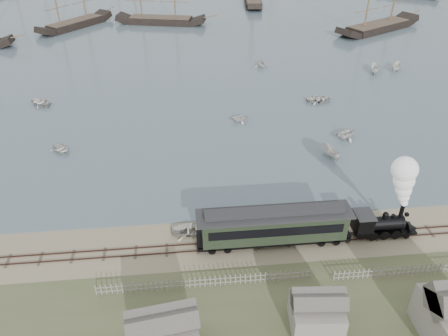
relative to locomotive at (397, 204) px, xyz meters
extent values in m
plane|color=tan|center=(-12.61, 2.00, -3.97)|extent=(600.00, 600.00, 0.00)
cube|color=#3B2520|center=(-12.61, -0.50, -3.87)|extent=(120.00, 0.08, 0.12)
cube|color=#3B2520|center=(-12.61, 0.50, -3.87)|extent=(120.00, 0.08, 0.12)
cube|color=#3F3028|center=(-12.61, 0.00, -3.94)|extent=(120.00, 1.80, 0.06)
cube|color=black|center=(-0.70, 0.00, -3.30)|extent=(6.24, 1.83, 0.23)
cylinder|color=black|center=(-1.06, 0.00, -2.39)|extent=(3.85, 1.38, 1.38)
cube|color=black|center=(-3.08, 0.00, -2.20)|extent=(1.65, 2.02, 2.11)
cube|color=#29292B|center=(-3.08, 0.00, -1.10)|extent=(1.83, 2.20, 0.11)
cylinder|color=black|center=(0.68, 0.00, -1.15)|extent=(0.40, 0.40, 1.47)
sphere|color=black|center=(-0.88, 0.00, -1.32)|extent=(0.59, 0.59, 0.59)
cone|color=black|center=(2.24, 0.00, -3.40)|extent=(1.28, 1.83, 1.83)
cube|color=black|center=(1.32, 0.00, -1.47)|extent=(0.32, 0.32, 0.32)
cube|color=black|center=(-12.10, 0.00, -3.22)|extent=(15.06, 2.47, 0.38)
cube|color=black|center=(-12.10, 0.00, -1.71)|extent=(13.98, 2.69, 2.69)
cube|color=black|center=(-12.10, -1.37, -1.44)|extent=(12.91, 0.06, 0.97)
cube|color=black|center=(-12.10, 1.37, -1.44)|extent=(12.91, 0.06, 0.97)
cube|color=#29292B|center=(-12.10, 0.00, -0.31)|extent=(15.06, 2.90, 0.19)
cube|color=#29292B|center=(-12.10, 0.00, 0.01)|extent=(13.45, 1.29, 0.48)
imported|color=silver|center=(-20.18, 2.32, -3.57)|extent=(2.92, 3.99, 0.81)
imported|color=silver|center=(-36.73, 20.22, -3.57)|extent=(4.03, 3.92, 0.68)
imported|color=silver|center=(-11.90, 26.65, -3.18)|extent=(2.82, 3.13, 1.46)
imported|color=silver|center=(-1.40, 15.43, -3.28)|extent=(3.47, 2.46, 1.26)
imported|color=silver|center=(2.05, 32.42, -3.47)|extent=(3.16, 4.34, 0.88)
imported|color=silver|center=(2.24, 19.98, -3.02)|extent=(4.09, 4.31, 1.78)
imported|color=silver|center=(16.13, 44.20, -3.16)|extent=(4.15, 2.79, 1.50)
imported|color=silver|center=(-43.31, 36.00, -3.46)|extent=(5.14, 5.26, 0.89)
imported|color=silver|center=(-4.70, 49.42, -3.09)|extent=(3.61, 3.28, 1.64)
imported|color=silver|center=(20.81, 44.94, -3.19)|extent=(3.72, 3.54, 1.44)
camera|label=1|loc=(-20.20, -31.81, 26.00)|focal=35.00mm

